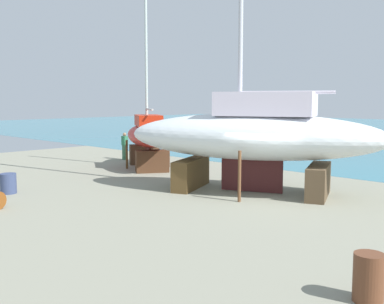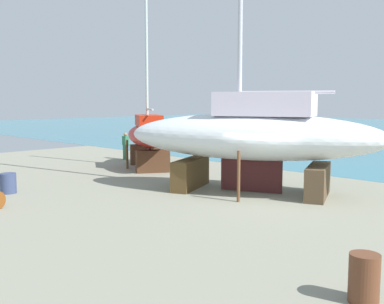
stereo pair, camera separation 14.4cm
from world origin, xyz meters
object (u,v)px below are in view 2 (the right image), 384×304
object	(u,v)px
sailboat_mid_port	(148,137)
barrel_by_slipway	(364,278)
sailboat_small_center	(253,135)
worker	(126,146)
barrel_rust_far	(8,183)

from	to	relation	value
sailboat_mid_port	barrel_by_slipway	size ratio (longest dim) A/B	10.13
sailboat_mid_port	barrel_by_slipway	world-z (taller)	sailboat_mid_port
sailboat_small_center	worker	xyz separation A→B (m)	(-11.93, 2.71, -1.45)
barrel_rust_far	barrel_by_slipway	size ratio (longest dim) A/B	0.88
sailboat_small_center	barrel_rust_far	distance (m)	9.93
worker	barrel_by_slipway	bearing A→B (deg)	73.47
sailboat_mid_port	barrel_rust_far	size ratio (longest dim) A/B	11.48
worker	barrel_rust_far	size ratio (longest dim) A/B	2.09
barrel_by_slipway	sailboat_small_center	bearing A→B (deg)	138.97
sailboat_small_center	barrel_rust_far	xyz separation A→B (m)	(-6.78, -6.99, -1.92)
sailboat_mid_port	worker	world-z (taller)	sailboat_mid_port
sailboat_mid_port	barrel_rust_far	distance (m)	8.58
worker	barrel_rust_far	bearing A→B (deg)	37.05
sailboat_small_center	sailboat_mid_port	bearing A→B (deg)	-33.28
sailboat_small_center	worker	size ratio (longest dim) A/B	10.80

